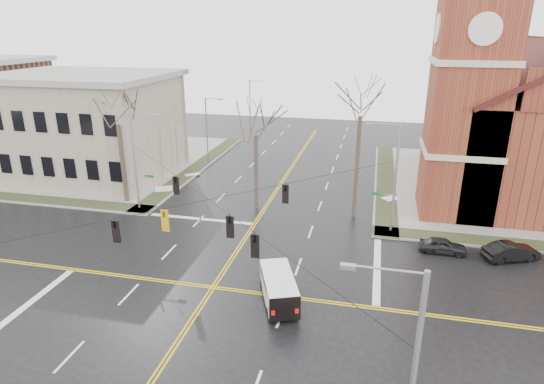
% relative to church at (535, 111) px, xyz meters
% --- Properties ---
extents(ground, '(120.00, 120.00, 0.00)m').
position_rel_church_xyz_m(ground, '(-24.76, -24.78, -8.43)').
color(ground, black).
rests_on(ground, ground).
extents(sidewalks, '(80.00, 80.00, 0.17)m').
position_rel_church_xyz_m(sidewalks, '(-24.76, -24.78, -8.36)').
color(sidewalks, gray).
rests_on(sidewalks, ground).
extents(road_markings, '(100.00, 100.00, 0.01)m').
position_rel_church_xyz_m(road_markings, '(-24.76, -24.78, -8.43)').
color(road_markings, gold).
rests_on(road_markings, ground).
extents(church, '(24.28, 27.48, 27.50)m').
position_rel_church_xyz_m(church, '(0.00, 0.00, 0.00)').
color(church, maroon).
rests_on(church, ground).
extents(civic_building_a, '(18.00, 14.00, 11.00)m').
position_rel_church_xyz_m(civic_building_a, '(-46.76, -4.78, -2.93)').
color(civic_building_a, gray).
rests_on(civic_building_a, ground).
extents(signal_pole_ne, '(2.75, 0.22, 9.00)m').
position_rel_church_xyz_m(signal_pole_ne, '(-13.44, -13.28, -3.48)').
color(signal_pole_ne, gray).
rests_on(signal_pole_ne, ground).
extents(signal_pole_nw, '(2.75, 0.22, 9.00)m').
position_rel_church_xyz_m(signal_pole_nw, '(-36.09, -13.28, -3.48)').
color(signal_pole_nw, gray).
rests_on(signal_pole_nw, ground).
extents(signal_pole_se, '(2.75, 0.22, 9.00)m').
position_rel_church_xyz_m(signal_pole_se, '(-13.44, -36.28, -3.48)').
color(signal_pole_se, gray).
rests_on(signal_pole_se, ground).
extents(span_wires, '(23.02, 23.02, 0.03)m').
position_rel_church_xyz_m(span_wires, '(-24.76, -24.78, -2.23)').
color(span_wires, black).
rests_on(span_wires, ground).
extents(traffic_signals, '(8.21, 8.26, 1.30)m').
position_rel_church_xyz_m(traffic_signals, '(-24.76, -25.45, -2.98)').
color(traffic_signals, black).
rests_on(traffic_signals, ground).
extents(streetlight_north_a, '(2.30, 0.20, 8.00)m').
position_rel_church_xyz_m(streetlight_north_a, '(-35.42, 3.22, -3.97)').
color(streetlight_north_a, gray).
rests_on(streetlight_north_a, ground).
extents(streetlight_north_b, '(2.30, 0.20, 8.00)m').
position_rel_church_xyz_m(streetlight_north_b, '(-35.42, 23.22, -3.97)').
color(streetlight_north_b, gray).
rests_on(streetlight_north_b, ground).
extents(cargo_van, '(3.40, 5.04, 1.80)m').
position_rel_church_xyz_m(cargo_van, '(-20.28, -25.25, -7.37)').
color(cargo_van, white).
rests_on(cargo_van, ground).
extents(parked_car_a, '(3.46, 1.45, 1.17)m').
position_rel_church_xyz_m(parked_car_a, '(-9.51, -16.20, -7.85)').
color(parked_car_a, black).
rests_on(parked_car_a, ground).
extents(parked_car_b, '(4.29, 2.90, 1.34)m').
position_rel_church_xyz_m(parked_car_b, '(-4.77, -16.28, -7.76)').
color(parked_car_b, black).
rests_on(parked_car_b, ground).
extents(tree_nw_far, '(4.00, 4.00, 11.26)m').
position_rel_church_xyz_m(tree_nw_far, '(-38.34, -11.99, -0.28)').
color(tree_nw_far, '#362B22').
rests_on(tree_nw_far, ground).
extents(tree_nw_near, '(4.00, 4.00, 10.29)m').
position_rel_church_xyz_m(tree_nw_near, '(-25.56, -10.58, -0.97)').
color(tree_nw_near, '#362B22').
rests_on(tree_nw_near, ground).
extents(tree_ne, '(4.00, 4.00, 13.39)m').
position_rel_church_xyz_m(tree_ne, '(-16.46, -10.51, 1.23)').
color(tree_ne, '#362B22').
rests_on(tree_ne, ground).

